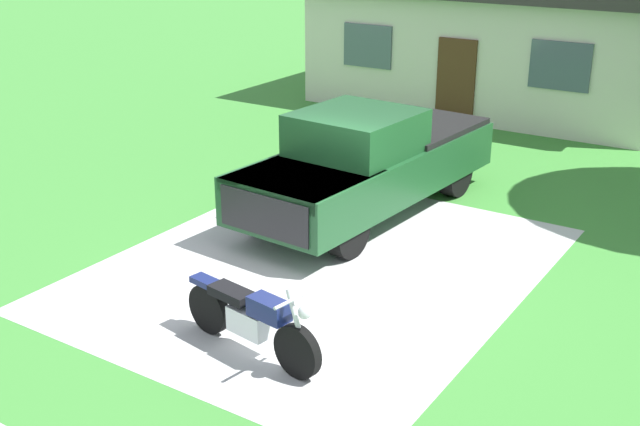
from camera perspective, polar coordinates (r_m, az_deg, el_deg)
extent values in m
plane|color=#3A8133|center=(12.03, 0.05, -3.90)|extent=(80.00, 80.00, 0.00)
cube|color=#B9B9B9|center=(12.03, 0.05, -3.89)|extent=(5.88, 7.25, 0.01)
cylinder|color=black|center=(9.25, -1.63, -9.89)|extent=(0.67, 0.22, 0.66)
cylinder|color=black|center=(10.25, -7.96, -6.80)|extent=(0.67, 0.22, 0.66)
cube|color=silver|center=(9.70, -5.09, -7.77)|extent=(0.59, 0.34, 0.32)
cube|color=#141E51|center=(9.33, -3.67, -6.87)|extent=(0.55, 0.34, 0.24)
cube|color=black|center=(9.77, -6.35, -5.74)|extent=(0.64, 0.37, 0.12)
cube|color=#141E51|center=(10.08, -8.07, -4.94)|extent=(0.51, 0.27, 0.08)
cylinder|color=silver|center=(9.06, -1.66, -7.89)|extent=(0.34, 0.11, 0.77)
cylinder|color=silver|center=(8.91, -1.68, -6.09)|extent=(0.15, 0.70, 0.04)
sphere|color=silver|center=(8.90, -1.11, -7.13)|extent=(0.16, 0.16, 0.16)
cylinder|color=black|center=(12.24, 1.99, -1.32)|extent=(0.36, 0.86, 0.84)
cylinder|color=black|center=(13.18, -3.85, 0.33)|extent=(0.36, 0.86, 0.84)
cylinder|color=black|center=(15.07, 9.68, 2.77)|extent=(0.36, 0.86, 0.84)
cylinder|color=black|center=(15.84, 4.43, 3.93)|extent=(0.36, 0.86, 0.84)
cube|color=#194723|center=(13.94, 3.51, 3.17)|extent=(2.38, 5.72, 0.80)
cube|color=#194723|center=(12.42, -1.20, 2.38)|extent=(2.03, 2.03, 0.20)
cube|color=#194723|center=(13.41, 2.63, 5.80)|extent=(1.93, 2.02, 0.70)
cube|color=#3F4C56|center=(12.81, 0.59, 4.61)|extent=(1.71, 0.28, 0.60)
cube|color=black|center=(15.13, 6.81, 5.50)|extent=(2.06, 2.52, 0.50)
cube|color=black|center=(11.85, -3.97, -0.16)|extent=(1.70, 0.22, 0.64)
cube|color=beige|center=(22.34, 12.47, 11.42)|extent=(9.00, 5.00, 3.00)
cube|color=#4C2D19|center=(20.11, 9.71, 9.26)|extent=(1.00, 0.08, 2.10)
cube|color=#4C5966|center=(21.10, 3.43, 11.87)|extent=(1.40, 0.06, 1.10)
cube|color=#4C5966|center=(19.15, 16.83, 10.06)|extent=(1.40, 0.06, 1.10)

